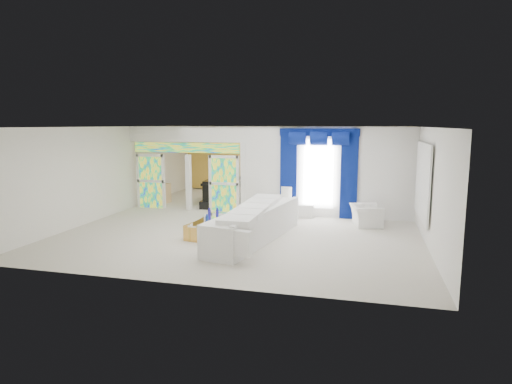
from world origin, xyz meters
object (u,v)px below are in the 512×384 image
(grand_piano, at_px, (225,190))
(console_table, at_px, (295,210))
(white_sofa, at_px, (255,225))
(coffee_table, at_px, (211,227))
(armchair, at_px, (366,216))

(grand_piano, bearing_deg, console_table, -39.25)
(white_sofa, xyz_separation_m, coffee_table, (-1.35, 0.30, -0.20))
(coffee_table, bearing_deg, grand_piano, 104.00)
(console_table, xyz_separation_m, grand_piano, (-3.18, 2.12, 0.25))
(coffee_table, relative_size, console_table, 1.51)
(coffee_table, relative_size, grand_piano, 1.05)
(coffee_table, height_order, grand_piano, grand_piano)
(coffee_table, distance_m, grand_piano, 5.25)
(console_table, bearing_deg, grand_piano, 146.27)
(armchair, bearing_deg, grand_piano, 48.16)
(grand_piano, bearing_deg, armchair, -33.65)
(coffee_table, xyz_separation_m, grand_piano, (-1.27, 5.08, 0.25))
(armchair, bearing_deg, console_table, 56.85)
(console_table, bearing_deg, armchair, -19.44)
(white_sofa, distance_m, grand_piano, 5.99)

